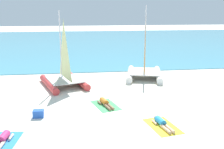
{
  "coord_description": "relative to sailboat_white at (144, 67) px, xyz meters",
  "views": [
    {
      "loc": [
        -2.0,
        -10.85,
        5.1
      ],
      "look_at": [
        0.0,
        4.54,
        1.2
      ],
      "focal_mm": 42.42,
      "sensor_mm": 36.0,
      "label": 1
    }
  ],
  "objects": [
    {
      "name": "towel_middle",
      "position": [
        -3.52,
        -5.49,
        -0.78
      ],
      "size": [
        1.59,
        2.13,
        0.01
      ],
      "primitive_type": "cube",
      "rotation": [
        0.0,
        0.0,
        0.28
      ],
      "color": "#4CB266",
      "rests_on": "ground"
    },
    {
      "name": "towel_right",
      "position": [
        -1.28,
        -8.4,
        -0.78
      ],
      "size": [
        1.43,
        2.07,
        0.01
      ],
      "primitive_type": "cube",
      "rotation": [
        0.0,
        0.0,
        0.19
      ],
      "color": "yellow",
      "rests_on": "ground"
    },
    {
      "name": "cooler_box",
      "position": [
        -6.88,
        -6.64,
        -0.61
      ],
      "size": [
        0.5,
        0.36,
        0.36
      ],
      "primitive_type": "cube",
      "color": "blue",
      "rests_on": "ground"
    },
    {
      "name": "sunbather_middle",
      "position": [
        -3.54,
        -5.42,
        -0.66
      ],
      "size": [
        0.81,
        1.55,
        0.3
      ],
      "rotation": [
        0.0,
        0.0,
        0.28
      ],
      "color": "orange",
      "rests_on": "towel_middle"
    },
    {
      "name": "ocean_water",
      "position": [
        -2.9,
        22.08,
        -0.77
      ],
      "size": [
        120.0,
        40.0,
        0.05
      ],
      "primitive_type": "cube",
      "color": "#4C9EB7",
      "rests_on": "ground"
    },
    {
      "name": "towel_left",
      "position": [
        -7.94,
        -9.05,
        -0.78
      ],
      "size": [
        1.31,
        2.01,
        0.01
      ],
      "primitive_type": "cube",
      "rotation": [
        0.0,
        0.0,
        -0.11
      ],
      "color": "#338CD8",
      "rests_on": "ground"
    },
    {
      "name": "sunbather_left",
      "position": [
        -7.93,
        -8.98,
        -0.66
      ],
      "size": [
        0.59,
        1.57,
        0.3
      ],
      "rotation": [
        0.0,
        0.0,
        -0.11
      ],
      "color": "#D83372",
      "rests_on": "towel_left"
    },
    {
      "name": "ground_plane",
      "position": [
        -2.9,
        2.0,
        -0.79
      ],
      "size": [
        120.0,
        120.0,
        0.0
      ],
      "primitive_type": "plane",
      "color": "silver"
    },
    {
      "name": "sunbather_right",
      "position": [
        -1.3,
        -8.33,
        -0.66
      ],
      "size": [
        0.69,
        1.56,
        0.3
      ],
      "rotation": [
        0.0,
        0.0,
        0.19
      ],
      "color": "#268CCC",
      "rests_on": "towel_right"
    },
    {
      "name": "sailboat_red",
      "position": [
        -5.89,
        -1.46,
        -0.04
      ],
      "size": [
        3.54,
        4.41,
        5.0
      ],
      "rotation": [
        0.0,
        0.0,
        0.32
      ],
      "color": "#CC3838",
      "rests_on": "ground"
    },
    {
      "name": "sailboat_white",
      "position": [
        0.0,
        0.0,
        0.0
      ],
      "size": [
        3.48,
        4.56,
        5.3
      ],
      "rotation": [
        0.0,
        0.0,
        -0.24
      ],
      "color": "white",
      "rests_on": "ground"
    }
  ]
}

